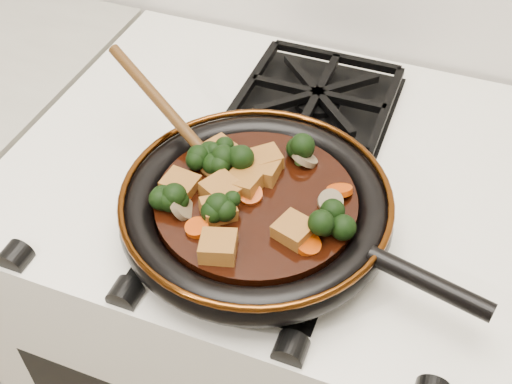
% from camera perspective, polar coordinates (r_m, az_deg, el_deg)
% --- Properties ---
extents(stove, '(0.76, 0.60, 0.90)m').
position_cam_1_polar(stove, '(1.25, 2.05, -12.71)').
color(stove, white).
rests_on(stove, ground).
extents(burner_grate_front, '(0.23, 0.23, 0.03)m').
position_cam_1_polar(burner_grate_front, '(0.80, -0.47, -3.15)').
color(burner_grate_front, black).
rests_on(burner_grate_front, stove).
extents(burner_grate_back, '(0.23, 0.23, 0.03)m').
position_cam_1_polar(burner_grate_back, '(0.99, 5.47, 8.30)').
color(burner_grate_back, black).
rests_on(burner_grate_back, stove).
extents(skillet, '(0.45, 0.33, 0.05)m').
position_cam_1_polar(skillet, '(0.78, 0.14, -1.41)').
color(skillet, black).
rests_on(skillet, burner_grate_front).
extents(braising_sauce, '(0.24, 0.24, 0.02)m').
position_cam_1_polar(braising_sauce, '(0.77, 0.00, -1.09)').
color(braising_sauce, black).
rests_on(braising_sauce, skillet).
extents(tofu_cube_0, '(0.06, 0.06, 0.02)m').
position_cam_1_polar(tofu_cube_0, '(0.81, -3.39, 3.45)').
color(tofu_cube_0, '#905A21').
rests_on(tofu_cube_0, braising_sauce).
extents(tofu_cube_1, '(0.05, 0.05, 0.02)m').
position_cam_1_polar(tofu_cube_1, '(0.72, 3.41, -3.46)').
color(tofu_cube_1, '#905A21').
rests_on(tofu_cube_1, braising_sauce).
extents(tofu_cube_2, '(0.05, 0.05, 0.03)m').
position_cam_1_polar(tofu_cube_2, '(0.71, -3.37, -4.89)').
color(tofu_cube_2, '#905A21').
rests_on(tofu_cube_2, braising_sauce).
extents(tofu_cube_3, '(0.04, 0.04, 0.03)m').
position_cam_1_polar(tofu_cube_3, '(0.79, 0.69, 1.91)').
color(tofu_cube_3, '#905A21').
rests_on(tofu_cube_3, braising_sauce).
extents(tofu_cube_4, '(0.05, 0.05, 0.02)m').
position_cam_1_polar(tofu_cube_4, '(0.74, -3.37, -1.63)').
color(tofu_cube_4, '#905A21').
rests_on(tofu_cube_4, braising_sauce).
extents(tofu_cube_5, '(0.04, 0.04, 0.02)m').
position_cam_1_polar(tofu_cube_5, '(0.78, -6.75, 0.61)').
color(tofu_cube_5, '#905A21').
rests_on(tofu_cube_5, braising_sauce).
extents(tofu_cube_6, '(0.04, 0.04, 0.02)m').
position_cam_1_polar(tofu_cube_6, '(0.80, -0.69, 2.25)').
color(tofu_cube_6, '#905A21').
rests_on(tofu_cube_6, braising_sauce).
extents(tofu_cube_7, '(0.05, 0.04, 0.03)m').
position_cam_1_polar(tofu_cube_7, '(0.77, -1.16, 0.71)').
color(tofu_cube_7, '#905A21').
rests_on(tofu_cube_7, braising_sauce).
extents(tofu_cube_8, '(0.06, 0.05, 0.02)m').
position_cam_1_polar(tofu_cube_8, '(0.76, -3.01, 0.07)').
color(tofu_cube_8, '#905A21').
rests_on(tofu_cube_8, braising_sauce).
extents(tofu_cube_9, '(0.05, 0.05, 0.02)m').
position_cam_1_polar(tofu_cube_9, '(0.81, 0.95, 2.96)').
color(tofu_cube_9, '#905A21').
rests_on(tofu_cube_9, braising_sauce).
extents(broccoli_floret_0, '(0.08, 0.07, 0.06)m').
position_cam_1_polar(broccoli_floret_0, '(0.81, -3.36, 3.31)').
color(broccoli_floret_0, black).
rests_on(broccoli_floret_0, braising_sauce).
extents(broccoli_floret_1, '(0.08, 0.07, 0.07)m').
position_cam_1_polar(broccoli_floret_1, '(0.74, -2.78, -1.64)').
color(broccoli_floret_1, black).
rests_on(broccoli_floret_1, braising_sauce).
extents(broccoli_floret_2, '(0.09, 0.09, 0.06)m').
position_cam_1_polar(broccoli_floret_2, '(0.79, -3.54, 2.19)').
color(broccoli_floret_2, black).
rests_on(broccoli_floret_2, braising_sauce).
extents(broccoli_floret_3, '(0.09, 0.09, 0.06)m').
position_cam_1_polar(broccoli_floret_3, '(0.80, -4.68, 2.76)').
color(broccoli_floret_3, black).
rests_on(broccoli_floret_3, braising_sauce).
extents(broccoli_floret_4, '(0.09, 0.09, 0.06)m').
position_cam_1_polar(broccoli_floret_4, '(0.76, -7.57, -0.88)').
color(broccoli_floret_4, black).
rests_on(broccoli_floret_4, braising_sauce).
extents(broccoli_floret_5, '(0.08, 0.07, 0.07)m').
position_cam_1_polar(broccoli_floret_5, '(0.73, 7.01, -2.83)').
color(broccoli_floret_5, black).
rests_on(broccoli_floret_5, braising_sauce).
extents(broccoli_floret_6, '(0.09, 0.09, 0.07)m').
position_cam_1_polar(broccoli_floret_6, '(0.79, -2.14, 2.53)').
color(broccoli_floret_6, black).
rests_on(broccoli_floret_6, braising_sauce).
extents(broccoli_floret_7, '(0.09, 0.09, 0.07)m').
position_cam_1_polar(broccoli_floret_7, '(0.81, 3.89, 3.12)').
color(broccoli_floret_7, black).
rests_on(broccoli_floret_7, braising_sauce).
extents(carrot_coin_0, '(0.03, 0.03, 0.02)m').
position_cam_1_polar(carrot_coin_0, '(0.76, -0.52, -0.22)').
color(carrot_coin_0, '#B33704').
rests_on(carrot_coin_0, braising_sauce).
extents(carrot_coin_1, '(0.03, 0.03, 0.01)m').
position_cam_1_polar(carrot_coin_1, '(0.73, -5.27, -3.18)').
color(carrot_coin_1, '#B33704').
rests_on(carrot_coin_1, braising_sauce).
extents(carrot_coin_2, '(0.03, 0.03, 0.02)m').
position_cam_1_polar(carrot_coin_2, '(0.81, -0.79, 2.93)').
color(carrot_coin_2, '#B33704').
rests_on(carrot_coin_2, braising_sauce).
extents(carrot_coin_3, '(0.03, 0.03, 0.02)m').
position_cam_1_polar(carrot_coin_3, '(0.72, 4.59, -4.60)').
color(carrot_coin_3, '#B33704').
rests_on(carrot_coin_3, braising_sauce).
extents(carrot_coin_4, '(0.03, 0.03, 0.02)m').
position_cam_1_polar(carrot_coin_4, '(0.78, 7.44, 0.14)').
color(carrot_coin_4, '#B33704').
rests_on(carrot_coin_4, braising_sauce).
extents(carrot_coin_5, '(0.03, 0.03, 0.01)m').
position_cam_1_polar(carrot_coin_5, '(0.77, -6.91, -0.20)').
color(carrot_coin_5, '#B33704').
rests_on(carrot_coin_5, braising_sauce).
extents(mushroom_slice_0, '(0.05, 0.05, 0.02)m').
position_cam_1_polar(mushroom_slice_0, '(0.81, 4.34, 3.02)').
color(mushroom_slice_0, brown).
rests_on(mushroom_slice_0, braising_sauce).
extents(mushroom_slice_1, '(0.04, 0.04, 0.03)m').
position_cam_1_polar(mushroom_slice_1, '(0.75, -6.56, -1.35)').
color(mushroom_slice_1, brown).
rests_on(mushroom_slice_1, braising_sauce).
extents(mushroom_slice_2, '(0.04, 0.04, 0.02)m').
position_cam_1_polar(mushroom_slice_2, '(0.76, 6.63, -0.85)').
color(mushroom_slice_2, brown).
rests_on(mushroom_slice_2, braising_sauce).
extents(wooden_spoon, '(0.14, 0.09, 0.23)m').
position_cam_1_polar(wooden_spoon, '(0.82, -6.18, 5.28)').
color(wooden_spoon, '#4A2C0F').
rests_on(wooden_spoon, braising_sauce).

